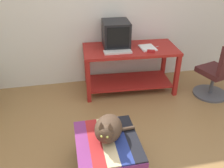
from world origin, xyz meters
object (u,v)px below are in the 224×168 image
(tv_monitor, at_px, (116,34))
(book, at_px, (148,48))
(desk, at_px, (130,62))
(stapler, at_px, (151,51))
(office_chair, at_px, (218,74))
(ottoman_with_blanket, at_px, (108,154))
(cat, at_px, (108,129))
(keyboard, at_px, (118,52))

(tv_monitor, bearing_deg, book, -19.48)
(desk, distance_m, stapler, 0.41)
(office_chair, bearing_deg, book, -40.34)
(ottoman_with_blanket, relative_size, cat, 1.46)
(keyboard, bearing_deg, desk, 32.73)
(tv_monitor, height_order, stapler, tv_monitor)
(tv_monitor, height_order, keyboard, tv_monitor)
(stapler, bearing_deg, ottoman_with_blanket, 169.00)
(book, bearing_deg, office_chair, -25.79)
(desk, distance_m, book, 0.35)
(office_chair, bearing_deg, tv_monitor, -40.09)
(ottoman_with_blanket, height_order, stapler, stapler)
(office_chair, distance_m, stapler, 1.07)
(ottoman_with_blanket, distance_m, office_chair, 2.15)
(book, bearing_deg, cat, -123.24)
(book, height_order, office_chair, office_chair)
(tv_monitor, height_order, office_chair, tv_monitor)
(ottoman_with_blanket, bearing_deg, office_chair, 29.41)
(keyboard, height_order, ottoman_with_blanket, keyboard)
(tv_monitor, relative_size, book, 1.70)
(tv_monitor, relative_size, office_chair, 0.51)
(keyboard, height_order, office_chair, office_chair)
(desk, relative_size, stapler, 13.17)
(ottoman_with_blanket, bearing_deg, book, 58.91)
(desk, distance_m, tv_monitor, 0.47)
(desk, bearing_deg, cat, -109.13)
(book, relative_size, cat, 0.56)
(desk, height_order, cat, desk)
(ottoman_with_blanket, height_order, office_chair, office_chair)
(ottoman_with_blanket, bearing_deg, tv_monitor, 75.02)
(desk, xyz_separation_m, office_chair, (1.22, -0.49, -0.10))
(desk, distance_m, cat, 1.64)
(desk, xyz_separation_m, book, (0.25, -0.06, 0.23))
(desk, height_order, book, book)
(desk, height_order, ottoman_with_blanket, desk)
(ottoman_with_blanket, bearing_deg, desk, 67.39)
(tv_monitor, bearing_deg, cat, -101.37)
(keyboard, xyz_separation_m, book, (0.47, 0.07, -0.00))
(tv_monitor, distance_m, keyboard, 0.32)
(keyboard, xyz_separation_m, office_chair, (1.45, -0.35, -0.33))
(desk, height_order, stapler, stapler)
(desk, distance_m, office_chair, 1.32)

